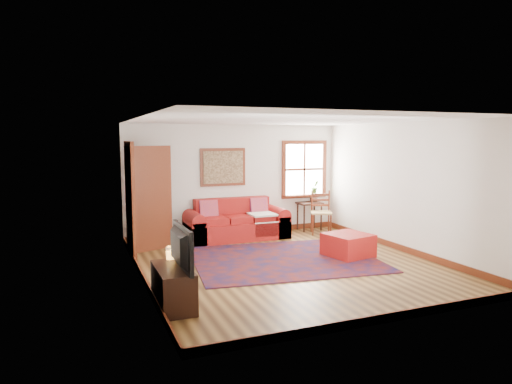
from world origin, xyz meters
name	(u,v)px	position (x,y,z in m)	size (l,w,h in m)	color
ground	(288,264)	(0.00, 0.00, 0.00)	(5.50, 5.50, 0.00)	#3F2611
room_envelope	(288,170)	(0.00, 0.02, 1.65)	(5.04, 5.54, 2.52)	silver
window	(306,175)	(1.78, 2.70, 1.31)	(1.18, 0.20, 1.38)	white
doorway	(143,198)	(-2.21, 1.78, 1.07)	(0.89, 1.08, 2.14)	black
framed_artwork	(223,167)	(-0.30, 2.71, 1.55)	(1.05, 0.07, 0.85)	maroon
persian_rug	(284,259)	(0.08, 0.30, 0.01)	(3.25, 2.60, 0.02)	#57140C
red_leather_sofa	(236,225)	(-0.13, 2.32, 0.29)	(2.22, 0.92, 0.87)	#A01614
red_ottoman	(348,245)	(1.28, 0.06, 0.21)	(0.75, 0.75, 0.43)	#A01614
side_table	(309,207)	(1.79, 2.51, 0.55)	(0.56, 0.42, 0.67)	black
ladder_back_chair	(321,210)	(1.86, 2.08, 0.53)	(0.60, 0.59, 0.99)	tan
media_cabinet	(173,287)	(-2.27, -1.26, 0.26)	(0.43, 0.96, 0.53)	black
television	(175,248)	(-2.25, -1.34, 0.81)	(0.97, 0.13, 0.56)	black
candle_hurricane	(170,253)	(-2.22, -0.85, 0.61)	(0.12, 0.12, 0.18)	silver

